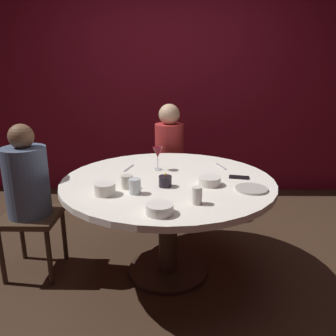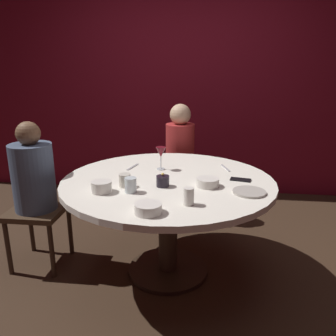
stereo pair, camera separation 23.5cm
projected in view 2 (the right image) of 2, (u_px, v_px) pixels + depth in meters
ground_plane at (168, 271)px, 2.59m from camera, size 8.00×8.00×0.00m
back_wall at (186, 85)px, 3.99m from camera, size 6.00×0.10×2.60m
dining_table at (168, 196)px, 2.42m from camera, size 1.49×1.49×0.75m
seated_diner_left at (34, 180)px, 2.50m from camera, size 0.40×0.40×1.13m
seated_diner_back at (180, 149)px, 3.37m from camera, size 0.40×0.40×1.16m
candle_holder at (163, 181)px, 2.22m from camera, size 0.09×0.09×0.09m
wine_glass at (161, 153)px, 2.57m from camera, size 0.08×0.08×0.18m
dinner_plate at (249, 192)px, 2.11m from camera, size 0.21×0.21×0.01m
cell_phone at (241, 180)px, 2.35m from camera, size 0.15×0.10×0.01m
bowl_serving_large at (208, 182)px, 2.22m from camera, size 0.15×0.15×0.06m
bowl_salad_center at (101, 187)px, 2.12m from camera, size 0.13×0.13×0.07m
bowl_small_white at (148, 208)px, 1.81m from camera, size 0.15×0.15×0.05m
cup_near_candle at (125, 180)px, 2.21m from camera, size 0.08×0.08×0.09m
cup_by_left_diner at (131, 185)px, 2.11m from camera, size 0.07×0.07×0.10m
cup_by_right_diner at (189, 196)px, 1.92m from camera, size 0.06×0.06×0.10m
fork_near_plate at (133, 167)px, 2.65m from camera, size 0.06×0.18×0.01m
knife_near_plate at (225, 168)px, 2.63m from camera, size 0.07×0.18×0.01m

